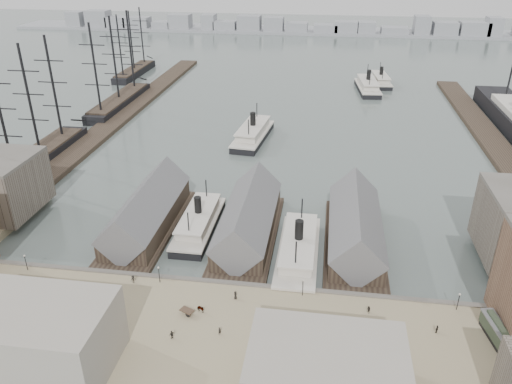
% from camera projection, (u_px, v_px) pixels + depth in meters
% --- Properties ---
extents(ground, '(900.00, 900.00, 0.00)m').
position_uv_depth(ground, '(236.00, 276.00, 110.11)').
color(ground, '#4D5956').
rests_on(ground, ground).
extents(quay, '(180.00, 30.00, 2.00)m').
position_uv_depth(quay, '(216.00, 336.00, 91.97)').
color(quay, gray).
rests_on(quay, ground).
extents(seawall, '(180.00, 1.20, 2.30)m').
position_uv_depth(seawall, '(232.00, 287.00, 104.99)').
color(seawall, '#59544C').
rests_on(seawall, ground).
extents(west_wharf, '(10.00, 220.00, 1.60)m').
position_uv_depth(west_wharf, '(119.00, 118.00, 207.07)').
color(west_wharf, '#2D231C').
rests_on(west_wharf, ground).
extents(east_wharf, '(10.00, 180.00, 1.60)m').
position_uv_depth(east_wharf, '(495.00, 145.00, 179.13)').
color(east_wharf, '#2D231C').
rests_on(east_wharf, ground).
extents(ferry_shed_west, '(14.00, 42.00, 12.60)m').
position_uv_depth(ferry_shed_west, '(147.00, 213.00, 126.35)').
color(ferry_shed_west, '#2D231C').
rests_on(ferry_shed_west, ground).
extents(ferry_shed_center, '(14.00, 42.00, 12.60)m').
position_uv_depth(ferry_shed_center, '(248.00, 220.00, 122.95)').
color(ferry_shed_center, '#2D231C').
rests_on(ferry_shed_center, ground).
extents(ferry_shed_east, '(14.00, 42.00, 12.60)m').
position_uv_depth(ferry_shed_east, '(355.00, 228.00, 119.55)').
color(ferry_shed_east, '#2D231C').
rests_on(ferry_shed_east, ground).
extents(street_bldg_center, '(24.00, 16.00, 10.00)m').
position_uv_depth(street_bldg_center, '(326.00, 375.00, 76.06)').
color(street_bldg_center, gray).
rests_on(street_bldg_center, quay).
extents(street_bldg_west, '(30.00, 16.00, 12.00)m').
position_uv_depth(street_bldg_west, '(21.00, 336.00, 82.15)').
color(street_bldg_west, gray).
rests_on(street_bldg_west, quay).
extents(lamp_post_far_w, '(0.44, 0.44, 3.92)m').
position_uv_depth(lamp_post_far_w, '(25.00, 260.00, 107.69)').
color(lamp_post_far_w, black).
rests_on(lamp_post_far_w, quay).
extents(lamp_post_near_w, '(0.44, 0.44, 3.92)m').
position_uv_depth(lamp_post_near_w, '(159.00, 272.00, 103.77)').
color(lamp_post_near_w, black).
rests_on(lamp_post_near_w, quay).
extents(lamp_post_near_e, '(0.44, 0.44, 3.92)m').
position_uv_depth(lamp_post_near_e, '(303.00, 284.00, 99.84)').
color(lamp_post_near_e, black).
rests_on(lamp_post_near_e, quay).
extents(lamp_post_far_e, '(0.44, 0.44, 3.92)m').
position_uv_depth(lamp_post_far_e, '(459.00, 298.00, 95.92)').
color(lamp_post_far_e, black).
rests_on(lamp_post_far_e, quay).
extents(far_shore, '(500.00, 40.00, 15.72)m').
position_uv_depth(far_shore, '(308.00, 28.00, 404.09)').
color(far_shore, gray).
rests_on(far_shore, ground).
extents(ferry_docked_west, '(8.36, 27.88, 9.96)m').
position_uv_depth(ferry_docked_west, '(199.00, 222.00, 126.93)').
color(ferry_docked_west, black).
rests_on(ferry_docked_west, ground).
extents(ferry_docked_east, '(9.08, 30.25, 10.80)m').
position_uv_depth(ferry_docked_east, '(298.00, 250.00, 115.09)').
color(ferry_docked_east, black).
rests_on(ferry_docked_east, ground).
extents(ferry_open_near, '(12.56, 32.28, 11.25)m').
position_uv_depth(ferry_open_near, '(253.00, 133.00, 185.01)').
color(ferry_open_near, black).
rests_on(ferry_open_near, ground).
extents(ferry_open_mid, '(12.33, 31.76, 11.07)m').
position_uv_depth(ferry_open_mid, '(368.00, 86.00, 246.28)').
color(ferry_open_mid, black).
rests_on(ferry_open_mid, ground).
extents(ferry_open_far, '(10.72, 27.38, 9.53)m').
position_uv_depth(ferry_open_far, '(380.00, 80.00, 258.53)').
color(ferry_open_far, black).
rests_on(ferry_open_far, ground).
extents(sailing_ship_near, '(9.46, 65.15, 38.88)m').
position_uv_depth(sailing_ship_near, '(28.00, 163.00, 159.81)').
color(sailing_ship_near, black).
rests_on(sailing_ship_near, ground).
extents(sailing_ship_mid, '(9.44, 54.55, 38.82)m').
position_uv_depth(sailing_ship_mid, '(119.00, 100.00, 222.83)').
color(sailing_ship_mid, black).
rests_on(sailing_ship_mid, ground).
extents(sailing_ship_far, '(8.26, 45.90, 33.96)m').
position_uv_depth(sailing_ship_far, '(135.00, 71.00, 276.34)').
color(sailing_ship_far, black).
rests_on(sailing_ship_far, ground).
extents(tram, '(4.02, 9.67, 3.34)m').
position_uv_depth(tram, '(496.00, 332.00, 89.04)').
color(tram, black).
rests_on(tram, quay).
extents(horse_cart_left, '(4.74, 2.51, 1.44)m').
position_uv_depth(horse_cart_left, '(44.00, 307.00, 96.57)').
color(horse_cart_left, black).
rests_on(horse_cart_left, quay).
extents(horse_cart_center, '(4.87, 3.01, 1.53)m').
position_uv_depth(horse_cart_center, '(196.00, 310.00, 95.88)').
color(horse_cart_center, black).
rests_on(horse_cart_center, quay).
extents(horse_cart_right, '(4.75, 2.27, 1.55)m').
position_uv_depth(horse_cart_right, '(364.00, 350.00, 86.34)').
color(horse_cart_right, black).
rests_on(horse_cart_right, quay).
extents(pedestrian_0, '(0.67, 0.76, 1.73)m').
position_uv_depth(pedestrian_0, '(21.00, 282.00, 103.49)').
color(pedestrian_0, black).
rests_on(pedestrian_0, quay).
extents(pedestrian_1, '(0.96, 0.87, 1.62)m').
position_uv_depth(pedestrian_1, '(17.00, 308.00, 96.31)').
color(pedestrian_1, black).
rests_on(pedestrian_1, quay).
extents(pedestrian_2, '(1.29, 1.29, 1.79)m').
position_uv_depth(pedestrian_2, '(133.00, 279.00, 104.40)').
color(pedestrian_2, black).
rests_on(pedestrian_2, quay).
extents(pedestrian_3, '(1.06, 1.00, 1.75)m').
position_uv_depth(pedestrian_3, '(172.00, 335.00, 89.67)').
color(pedestrian_3, black).
rests_on(pedestrian_3, quay).
extents(pedestrian_4, '(0.76, 0.98, 1.78)m').
position_uv_depth(pedestrian_4, '(235.00, 295.00, 99.70)').
color(pedestrian_4, black).
rests_on(pedestrian_4, quay).
extents(pedestrian_5, '(0.70, 0.72, 1.60)m').
position_uv_depth(pedestrian_5, '(220.00, 331.00, 90.60)').
color(pedestrian_5, black).
rests_on(pedestrian_5, quay).
extents(pedestrian_6, '(0.89, 0.96, 1.57)m').
position_uv_depth(pedestrian_6, '(369.00, 310.00, 95.88)').
color(pedestrian_6, black).
rests_on(pedestrian_6, quay).
extents(pedestrian_7, '(1.09, 1.16, 1.57)m').
position_uv_depth(pedestrian_7, '(399.00, 348.00, 86.85)').
color(pedestrian_7, black).
rests_on(pedestrian_7, quay).
extents(pedestrian_8, '(0.92, 1.02, 1.67)m').
position_uv_depth(pedestrian_8, '(437.00, 329.00, 91.05)').
color(pedestrian_8, black).
rests_on(pedestrian_8, quay).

